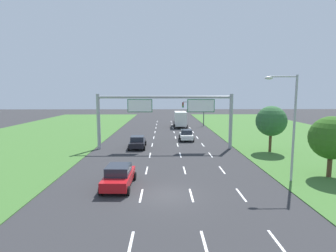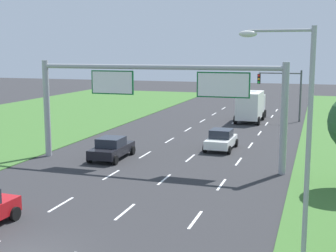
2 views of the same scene
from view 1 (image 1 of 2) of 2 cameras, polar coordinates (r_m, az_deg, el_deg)
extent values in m
plane|color=#2D2D30|center=(18.90, -0.37, -14.85)|extent=(200.00, 200.00, 0.00)
cube|color=white|center=(13.61, -8.18, -24.24)|extent=(0.14, 2.40, 0.01)
cube|color=white|center=(18.96, -5.85, -14.80)|extent=(0.14, 2.40, 0.01)
cube|color=white|center=(24.61, -4.66, -9.59)|extent=(0.14, 2.40, 0.01)
cube|color=white|center=(30.40, -3.94, -6.34)|extent=(0.14, 2.40, 0.01)
cube|color=white|center=(36.25, -3.46, -4.13)|extent=(0.14, 2.40, 0.01)
cube|color=white|center=(42.15, -3.11, -2.54)|extent=(0.14, 2.40, 0.01)
cube|color=white|center=(48.07, -2.85, -1.34)|extent=(0.14, 2.40, 0.01)
cube|color=white|center=(54.01, -2.64, -0.40)|extent=(0.14, 2.40, 0.01)
cube|color=white|center=(59.96, -2.48, 0.35)|extent=(0.14, 2.40, 0.01)
cube|color=white|center=(65.92, -2.35, 0.96)|extent=(0.14, 2.40, 0.01)
cube|color=white|center=(13.66, 8.00, -24.12)|extent=(0.14, 2.40, 0.01)
cube|color=white|center=(18.99, 5.09, -14.75)|extent=(0.14, 2.40, 0.01)
cube|color=white|center=(24.64, 3.60, -9.56)|extent=(0.14, 2.40, 0.01)
cube|color=white|center=(30.42, 2.70, -6.32)|extent=(0.14, 2.40, 0.01)
cube|color=white|center=(36.27, 2.09, -4.12)|extent=(0.14, 2.40, 0.01)
cube|color=white|center=(42.16, 1.66, -2.53)|extent=(0.14, 2.40, 0.01)
cube|color=white|center=(48.08, 1.33, -1.33)|extent=(0.14, 2.40, 0.01)
cube|color=white|center=(54.02, 1.07, -0.39)|extent=(0.14, 2.40, 0.01)
cube|color=white|center=(59.97, 0.87, 0.36)|extent=(0.14, 2.40, 0.01)
cube|color=white|center=(65.93, 0.70, 0.97)|extent=(0.14, 2.40, 0.01)
cube|color=white|center=(14.57, 22.88, -22.49)|extent=(0.14, 2.40, 0.01)
cube|color=white|center=(19.66, 15.62, -14.22)|extent=(0.14, 2.40, 0.01)
cube|color=white|center=(25.16, 11.68, -9.34)|extent=(0.14, 2.40, 0.01)
cube|color=white|center=(30.84, 9.24, -6.22)|extent=(0.14, 2.40, 0.01)
cube|color=white|center=(36.62, 7.58, -4.06)|extent=(0.14, 2.40, 0.01)
cube|color=white|center=(42.47, 6.38, -2.50)|extent=(0.14, 2.40, 0.01)
cube|color=white|center=(48.35, 5.48, -1.31)|extent=(0.14, 2.40, 0.01)
cube|color=white|center=(54.26, 4.77, -0.38)|extent=(0.14, 2.40, 0.01)
cube|color=white|center=(60.19, 4.20, 0.36)|extent=(0.14, 2.40, 0.01)
cube|color=white|center=(66.13, 3.73, 0.97)|extent=(0.14, 2.40, 0.01)
cube|color=white|center=(39.81, 3.99, -2.19)|extent=(1.89, 4.06, 0.64)
cube|color=#232833|center=(39.74, 3.99, -1.27)|extent=(1.64, 1.79, 0.65)
cylinder|color=black|center=(41.24, 2.53, -2.30)|extent=(0.23, 0.64, 0.64)
cylinder|color=black|center=(41.38, 5.13, -2.29)|extent=(0.23, 0.64, 0.64)
cylinder|color=black|center=(38.36, 2.74, -3.02)|extent=(0.23, 0.64, 0.64)
cylinder|color=black|center=(38.50, 5.54, -3.01)|extent=(0.23, 0.64, 0.64)
cube|color=black|center=(34.42, -6.65, -3.71)|extent=(1.99, 4.44, 0.63)
cube|color=#232833|center=(34.20, -6.68, -2.72)|extent=(1.71, 1.93, 0.61)
cylinder|color=black|center=(36.18, -7.98, -3.70)|extent=(0.23, 0.64, 0.64)
cylinder|color=black|center=(36.04, -4.91, -3.70)|extent=(0.23, 0.64, 0.64)
cylinder|color=black|center=(32.96, -8.55, -4.78)|extent=(0.23, 0.64, 0.64)
cylinder|color=black|center=(32.80, -5.17, -4.78)|extent=(0.23, 0.64, 0.64)
cube|color=red|center=(20.59, -10.64, -11.12)|extent=(2.02, 4.47, 0.70)
cube|color=#232833|center=(20.32, -10.73, -9.34)|extent=(1.76, 2.13, 0.67)
cylinder|color=black|center=(22.44, -12.24, -10.55)|extent=(0.24, 0.65, 0.64)
cylinder|color=black|center=(22.09, -7.27, -10.73)|extent=(0.24, 0.65, 0.64)
cylinder|color=black|center=(19.40, -14.48, -13.47)|extent=(0.24, 0.65, 0.64)
cylinder|color=black|center=(19.00, -8.69, -13.77)|extent=(0.24, 0.65, 0.64)
cube|color=silver|center=(58.37, 2.49, 1.69)|extent=(2.21, 2.11, 2.20)
cube|color=silver|center=(54.61, 2.71, 1.64)|extent=(2.39, 5.10, 2.83)
cylinder|color=black|center=(58.93, 1.36, 0.67)|extent=(0.29, 0.90, 0.90)
cylinder|color=black|center=(59.05, 3.56, 0.67)|extent=(0.29, 0.90, 0.90)
cylinder|color=black|center=(56.64, 1.36, 0.41)|extent=(0.29, 0.90, 0.90)
cylinder|color=black|center=(56.78, 3.80, 0.41)|extent=(0.29, 0.90, 0.90)
cylinder|color=black|center=(52.78, 1.51, -0.08)|extent=(0.29, 0.90, 0.90)
cylinder|color=black|center=(52.93, 4.13, -0.08)|extent=(0.29, 0.90, 0.90)
cylinder|color=#9EA0A5|center=(34.21, -14.88, 0.89)|extent=(0.44, 0.44, 7.00)
cylinder|color=#9EA0A5|center=(34.30, 13.51, 0.95)|extent=(0.44, 0.44, 7.00)
cylinder|color=#9EA0A5|center=(33.02, -0.67, 6.31)|extent=(16.80, 0.32, 0.32)
cube|color=#0C5B28|center=(33.18, -6.13, 4.41)|extent=(3.10, 0.12, 1.63)
cube|color=white|center=(33.12, -6.14, 4.41)|extent=(2.94, 0.01, 1.47)
cube|color=#0C5B28|center=(33.39, 7.18, 4.41)|extent=(3.43, 0.12, 1.63)
cube|color=white|center=(33.32, 7.20, 4.41)|extent=(3.27, 0.01, 1.47)
cylinder|color=#47494F|center=(56.98, 7.78, 2.76)|extent=(0.20, 0.20, 5.60)
cylinder|color=#47494F|center=(56.55, 5.56, 5.25)|extent=(4.50, 0.14, 0.14)
cube|color=black|center=(56.37, 3.27, 4.60)|extent=(0.32, 0.36, 1.10)
sphere|color=red|center=(56.15, 3.29, 4.97)|extent=(0.22, 0.22, 0.22)
sphere|color=orange|center=(56.17, 3.28, 4.59)|extent=(0.22, 0.22, 0.22)
sphere|color=green|center=(56.18, 3.28, 4.21)|extent=(0.22, 0.22, 0.22)
cylinder|color=#9EA0A5|center=(22.90, 25.74, -0.66)|extent=(0.18, 0.18, 8.50)
cylinder|color=#9EA0A5|center=(22.29, 23.76, 9.82)|extent=(2.20, 0.10, 0.10)
ellipsoid|color=silver|center=(21.85, 21.08, 9.75)|extent=(0.64, 0.32, 0.24)
cylinder|color=#513823|center=(26.13, 31.71, -7.33)|extent=(0.38, 0.38, 2.06)
sphere|color=#2C5C1A|center=(25.69, 32.06, -2.17)|extent=(3.60, 3.60, 3.60)
cylinder|color=#513823|center=(33.92, 21.35, -3.30)|extent=(0.33, 0.33, 2.45)
sphere|color=#2D5E32|center=(33.57, 21.55, 1.03)|extent=(3.60, 3.60, 3.60)
camera|label=2|loc=(11.16, 70.48, 5.46)|focal=50.00mm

